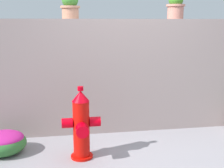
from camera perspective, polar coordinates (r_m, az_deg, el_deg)
name	(u,v)px	position (r m, az deg, el deg)	size (l,w,h in m)	color
ground_plane	(139,155)	(3.90, 5.24, -13.42)	(24.00, 24.00, 0.00)	gray
stone_wall	(124,75)	(4.58, 2.27, 1.66)	(5.02, 0.37, 1.70)	gray
potted_plant_1	(70,4)	(4.45, -8.03, 15.02)	(0.28, 0.28, 0.38)	tan
potted_plant_2	(176,4)	(4.70, 12.11, 14.70)	(0.28, 0.28, 0.39)	#B06F60
fire_hydrant	(81,126)	(3.68, -5.90, -8.00)	(0.47, 0.39, 0.91)	red
flower_bush_left	(3,142)	(4.12, -20.21, -10.36)	(0.60, 0.54, 0.30)	#2F672E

